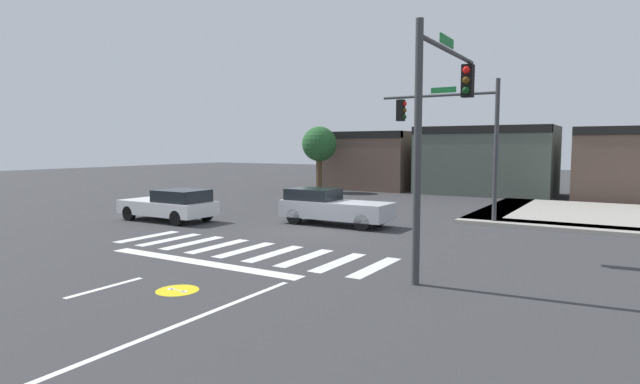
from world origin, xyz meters
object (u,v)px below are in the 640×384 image
object	(u,v)px
traffic_signal_southeast	(442,108)
roadside_tree	(319,145)
traffic_signal_northeast	(453,127)
car_white	(171,205)
car_silver	(332,207)

from	to	relation	value
traffic_signal_southeast	roadside_tree	size ratio (longest dim) A/B	1.32
traffic_signal_southeast	roadside_tree	xyz separation A→B (m)	(-14.51, 17.84, -0.87)
traffic_signal_northeast	roadside_tree	size ratio (longest dim) A/B	1.29
traffic_signal_southeast	traffic_signal_northeast	xyz separation A→B (m)	(-2.34, 8.76, -0.15)
car_white	roadside_tree	bearing A→B (deg)	-83.33
car_silver	roadside_tree	world-z (taller)	roadside_tree
roadside_tree	car_silver	bearing A→B (deg)	-56.83
traffic_signal_northeast	car_white	distance (m)	12.58
traffic_signal_northeast	car_white	size ratio (longest dim) A/B	1.39
traffic_signal_southeast	roadside_tree	world-z (taller)	traffic_signal_southeast
car_white	car_silver	distance (m)	7.01
car_white	roadside_tree	world-z (taller)	roadside_tree
traffic_signal_northeast	roadside_tree	distance (m)	15.20
traffic_signal_southeast	car_silver	size ratio (longest dim) A/B	1.32
car_white	traffic_signal_southeast	bearing A→B (deg)	168.90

